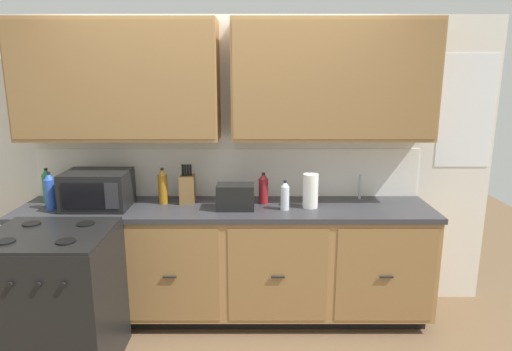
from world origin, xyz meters
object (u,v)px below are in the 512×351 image
Objects in this scene: knife_block at (190,189)px; bottle_clear at (287,196)px; toaster at (238,197)px; stove_range at (58,300)px; microwave at (100,189)px; paper_towel_roll at (312,191)px; bottle_blue at (53,191)px; bottle_amber at (165,186)px; bottle_red at (265,188)px; bottle_green at (50,186)px.

knife_block is 1.39× the size of bottle_clear.
stove_range is at bearing -154.05° from toaster.
bottle_clear is (1.41, -0.06, -0.03)m from microwave.
bottle_blue is at bearing -178.68° from paper_towel_roll.
toaster is at bearing -14.16° from bottle_amber.
bottle_amber is 1.16× the size of bottle_red.
bottle_clear is at bearing -2.26° from microwave.
paper_towel_roll is 0.21m from bottle_clear.
stove_range is 3.39× the size of toaster.
knife_block reaches higher than microwave.
knife_block is 1.12× the size of bottle_green.
knife_block is 0.19m from bottle_amber.
bottle_amber reaches higher than stove_range.
bottle_green reaches higher than paper_towel_roll.
stove_range is at bearing -129.62° from bottle_amber.
bottle_green is (-0.44, 0.14, -0.01)m from microwave.
stove_range is at bearing -68.20° from bottle_blue.
paper_towel_roll is at bearing -7.38° from knife_block.
toaster is 1.25× the size of bottle_clear.
toaster is at bearing 25.95° from stove_range.
bottle_blue reaches higher than bottle_clear.
bottle_red reaches higher than bottle_clear.
bottle_blue is at bearing -172.76° from microwave.
bottle_blue is at bearing -179.81° from toaster.
bottle_green is at bearing 174.04° from bottle_clear.
bottle_blue reaches higher than toaster.
knife_block is at bearing 156.98° from toaster.
toaster is 1.14× the size of bottle_red.
microwave is at bearing 177.91° from toaster.
bottle_green is 1.23× the size of bottle_clear.
bottle_green is (-1.10, 0.01, 0.02)m from knife_block.
microwave is at bearing 7.24° from bottle_blue.
bottle_red is at bearing 132.97° from bottle_clear.
bottle_clear is (-0.20, -0.06, -0.02)m from paper_towel_roll.
bottle_clear reaches higher than stove_range.
paper_towel_roll is 1.95m from bottle_blue.
stove_range is 3.06× the size of knife_block.
bottle_blue is at bearing 179.58° from bottle_clear.
bottle_clear is at bearing -47.03° from bottle_red.
microwave is 1.61m from paper_towel_roll.
bottle_blue reaches higher than bottle_green.
microwave is 0.34m from bottle_blue.
bottle_red is (0.21, 0.15, 0.02)m from toaster.
bottle_red is at bearing -0.83° from bottle_green.
bottle_blue is at bearing -169.58° from bottle_amber.
bottle_red reaches higher than stove_range.
microwave is 1.26m from bottle_red.
bottle_amber is at bearing -2.00° from bottle_green.
toaster is at bearing -23.02° from knife_block.
bottle_amber is 0.82m from bottle_blue.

